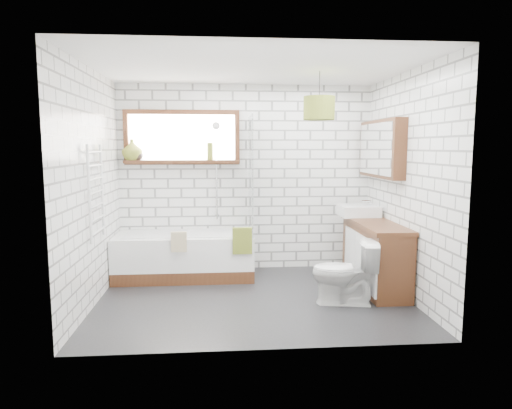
{
  "coord_description": "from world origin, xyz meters",
  "views": [
    {
      "loc": [
        -0.37,
        -4.89,
        1.67
      ],
      "look_at": [
        0.05,
        0.25,
        1.02
      ],
      "focal_mm": 32.0,
      "sensor_mm": 36.0,
      "label": 1
    }
  ],
  "objects": [
    {
      "name": "vase_dark",
      "position": [
        -1.44,
        1.23,
        1.57
      ],
      "size": [
        0.18,
        0.18,
        0.17
      ],
      "primitive_type": "imported",
      "rotation": [
        0.0,
        0.0,
        0.1
      ],
      "color": "black",
      "rests_on": "window"
    },
    {
      "name": "bathtub",
      "position": [
        -0.82,
        0.91,
        0.28
      ],
      "size": [
        1.75,
        0.77,
        0.56
      ],
      "primitive_type": "cube",
      "color": "white",
      "rests_on": "floor"
    },
    {
      "name": "pendant",
      "position": [
        0.75,
        0.18,
        2.1
      ],
      "size": [
        0.35,
        0.35,
        0.25
      ],
      "primitive_type": "cylinder",
      "color": "#5F6B20",
      "rests_on": "ceiling"
    },
    {
      "name": "toilet",
      "position": [
        0.96,
        -0.25,
        0.35
      ],
      "size": [
        0.5,
        0.73,
        0.69
      ],
      "primitive_type": "imported",
      "rotation": [
        0.0,
        0.0,
        -1.74
      ],
      "color": "white",
      "rests_on": "floor"
    },
    {
      "name": "wall_front",
      "position": [
        0.0,
        -1.3,
        1.25
      ],
      "size": [
        3.4,
        0.01,
        2.5
      ],
      "primitive_type": "cube",
      "color": "white",
      "rests_on": "ground"
    },
    {
      "name": "bottle",
      "position": [
        -0.48,
        1.23,
        1.6
      ],
      "size": [
        0.08,
        0.08,
        0.23
      ],
      "primitive_type": "cylinder",
      "rotation": [
        0.0,
        0.0,
        0.1
      ],
      "color": "olive",
      "rests_on": "window"
    },
    {
      "name": "vase_olive",
      "position": [
        -1.5,
        1.23,
        1.62
      ],
      "size": [
        0.31,
        0.31,
        0.27
      ],
      "primitive_type": "imported",
      "rotation": [
        0.0,
        0.0,
        -0.19
      ],
      "color": "olive",
      "rests_on": "window"
    },
    {
      "name": "ceiling",
      "position": [
        0.0,
        0.0,
        2.5
      ],
      "size": [
        3.4,
        2.6,
        0.01
      ],
      "primitive_type": "cube",
      "color": "white",
      "rests_on": "ground"
    },
    {
      "name": "window",
      "position": [
        -0.85,
        1.26,
        1.8
      ],
      "size": [
        1.52,
        0.16,
        0.68
      ],
      "primitive_type": "cube",
      "color": "#3A1D10",
      "rests_on": "wall_back"
    },
    {
      "name": "tap",
      "position": [
        1.58,
        0.79,
        0.91
      ],
      "size": [
        0.03,
        0.03,
        0.15
      ],
      "primitive_type": "cylinder",
      "rotation": [
        0.0,
        0.0,
        0.26
      ],
      "color": "silver",
      "rests_on": "vanity"
    },
    {
      "name": "towel_beige",
      "position": [
        -0.85,
        0.53,
        0.54
      ],
      "size": [
        0.19,
        0.05,
        0.24
      ],
      "primitive_type": "cube",
      "color": "tan",
      "rests_on": "bathtub"
    },
    {
      "name": "towel_radiator",
      "position": [
        -1.66,
        0.0,
        1.2
      ],
      "size": [
        0.06,
        0.52,
        1.0
      ],
      "primitive_type": "cube",
      "color": "white",
      "rests_on": "wall_left"
    },
    {
      "name": "vanity",
      "position": [
        1.48,
        0.29,
        0.39
      ],
      "size": [
        0.44,
        1.38,
        0.79
      ],
      "primitive_type": "cube",
      "color": "#3A1D10",
      "rests_on": "floor"
    },
    {
      "name": "shower_riser",
      "position": [
        -0.4,
        1.26,
        1.35
      ],
      "size": [
        0.02,
        0.02,
        1.3
      ],
      "primitive_type": "cylinder",
      "color": "silver",
      "rests_on": "wall_back"
    },
    {
      "name": "wall_back",
      "position": [
        0.0,
        1.3,
        1.25
      ],
      "size": [
        3.4,
        0.01,
        2.5
      ],
      "primitive_type": "cube",
      "color": "white",
      "rests_on": "ground"
    },
    {
      "name": "basin",
      "position": [
        1.42,
        0.79,
        0.86
      ],
      "size": [
        0.48,
        0.42,
        0.14
      ],
      "primitive_type": "cube",
      "color": "white",
      "rests_on": "vanity"
    },
    {
      "name": "mirror_cabinet",
      "position": [
        1.62,
        0.6,
        1.65
      ],
      "size": [
        0.16,
        1.2,
        0.7
      ],
      "primitive_type": "cube",
      "color": "#3A1D10",
      "rests_on": "wall_right"
    },
    {
      "name": "wall_left",
      "position": [
        -1.7,
        0.0,
        1.25
      ],
      "size": [
        0.01,
        2.6,
        2.5
      ],
      "primitive_type": "cube",
      "color": "white",
      "rests_on": "ground"
    },
    {
      "name": "floor",
      "position": [
        0.0,
        0.0,
        -0.01
      ],
      "size": [
        3.4,
        2.6,
        0.01
      ],
      "primitive_type": "cube",
      "color": "black",
      "rests_on": "ground"
    },
    {
      "name": "wall_right",
      "position": [
        1.7,
        0.0,
        1.25
      ],
      "size": [
        0.01,
        2.6,
        2.5
      ],
      "primitive_type": "cube",
      "color": "white",
      "rests_on": "ground"
    },
    {
      "name": "shower_screen",
      "position": [
        0.04,
        0.91,
        1.31
      ],
      "size": [
        0.02,
        0.72,
        1.5
      ],
      "primitive_type": "cube",
      "color": "white",
      "rests_on": "bathtub"
    },
    {
      "name": "towel_green",
      "position": [
        -0.09,
        0.53,
        0.54
      ],
      "size": [
        0.24,
        0.06,
        0.32
      ],
      "primitive_type": "cube",
      "color": "#5F6B20",
      "rests_on": "bathtub"
    }
  ]
}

